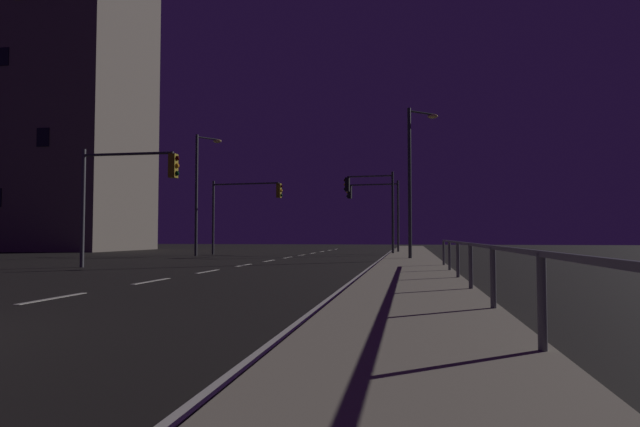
{
  "coord_description": "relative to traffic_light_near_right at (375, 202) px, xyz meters",
  "views": [
    {
      "loc": [
        7.12,
        -4.35,
        1.26
      ],
      "look_at": [
        0.85,
        31.25,
        2.86
      ],
      "focal_mm": 28.83,
      "sensor_mm": 36.0,
      "label": 1
    }
  ],
  "objects": [
    {
      "name": "ground_plane",
      "position": [
        -4.56,
        -16.03,
        -3.8
      ],
      "size": [
        112.0,
        112.0,
        0.0
      ],
      "primitive_type": "plane",
      "color": "black",
      "rests_on": "ground"
    },
    {
      "name": "sidewalk_right",
      "position": [
        2.6,
        -16.03,
        -3.73
      ],
      "size": [
        2.78,
        77.0,
        0.14
      ],
      "primitive_type": "cube",
      "color": "gray",
      "rests_on": "ground"
    },
    {
      "name": "lane_markings_center",
      "position": [
        -4.56,
        -12.53,
        -3.79
      ],
      "size": [
        0.14,
        50.0,
        0.01
      ],
      "color": "silver",
      "rests_on": "ground"
    },
    {
      "name": "lane_edge_line",
      "position": [
        0.96,
        -11.03,
        -3.79
      ],
      "size": [
        0.14,
        53.0,
        0.01
      ],
      "color": "silver",
      "rests_on": "ground"
    },
    {
      "name": "traffic_light_near_right",
      "position": [
        0.0,
        0.0,
        0.0
      ],
      "size": [
        3.91,
        0.57,
        5.18
      ],
      "color": "#38383D",
      "rests_on": "sidewalk_right"
    },
    {
      "name": "traffic_light_far_left",
      "position": [
        -8.66,
        -19.01,
        -0.38
      ],
      "size": [
        4.23,
        0.34,
        4.82
      ],
      "color": "#4C4C51",
      "rests_on": "ground"
    },
    {
      "name": "traffic_light_mid_right",
      "position": [
        0.01,
        -3.52,
        0.12
      ],
      "size": [
        3.38,
        0.5,
        5.4
      ],
      "color": "#2D3033",
      "rests_on": "sidewalk_right"
    },
    {
      "name": "traffic_light_far_center",
      "position": [
        -8.57,
        -4.48,
        -0.15
      ],
      "size": [
        5.09,
        0.62,
        5.08
      ],
      "color": "#38383D",
      "rests_on": "ground"
    },
    {
      "name": "street_lamp_far_end",
      "position": [
        2.76,
        -10.94,
        0.97
      ],
      "size": [
        1.61,
        1.27,
        7.77
      ],
      "color": "#2D3033",
      "rests_on": "sidewalk_right"
    },
    {
      "name": "street_lamp_median",
      "position": [
        -10.7,
        -6.93,
        0.82
      ],
      "size": [
        1.3,
        1.41,
        7.77
      ],
      "color": "#38383D",
      "rests_on": "ground"
    },
    {
      "name": "barrier_fence",
      "position": [
        3.84,
        -26.42,
        -2.92
      ],
      "size": [
        0.09,
        18.31,
        0.98
      ],
      "color": "#59595E",
      "rests_on": "sidewalk_right"
    },
    {
      "name": "building_distant",
      "position": [
        -32.06,
        3.39,
        9.46
      ],
      "size": [
        20.8,
        10.45,
        26.52
      ],
      "color": "#6B6056",
      "rests_on": "ground"
    }
  ]
}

